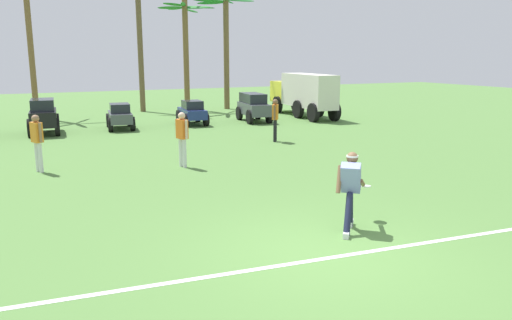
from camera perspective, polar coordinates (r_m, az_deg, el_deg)
ground_plane at (r=8.19m, az=8.07°, el=-10.51°), size 80.00×80.00×0.00m
field_line_paint at (r=8.05m, az=8.82°, el=-10.92°), size 19.84×1.91×0.01m
frisbee_thrower at (r=9.08m, az=10.75°, el=-3.07°), size 0.94×0.76×1.42m
frisbee_in_flight at (r=9.77m, az=12.31°, el=-2.91°), size 0.34×0.34×0.05m
teammate_near_sideline at (r=18.27m, az=2.21°, el=5.03°), size 0.36×0.45×1.56m
teammate_midfield at (r=14.15m, az=-8.44°, el=2.93°), size 0.29×0.49×1.56m
teammate_deep at (r=14.63m, az=-23.74°, el=2.34°), size 0.32×0.48×1.56m
parked_car_slot_c at (r=21.90m, az=-23.13°, el=4.70°), size 1.32×2.41×1.40m
parked_car_slot_d at (r=22.31m, az=-15.29°, el=4.89°), size 1.32×2.29×1.10m
parked_car_slot_e at (r=23.17m, az=-7.31°, el=5.45°), size 1.26×2.27×1.10m
parked_car_slot_f at (r=24.03m, az=-0.29°, el=6.15°), size 1.42×2.50×1.34m
box_truck at (r=26.14m, az=5.45°, el=7.68°), size 1.79×5.98×2.20m
palm_tree_far_left at (r=27.62m, az=-24.47°, el=12.94°), size 3.15×3.35×6.87m
palm_tree_left_of_centre at (r=29.04m, az=-13.16°, el=14.12°), size 3.15×3.00×7.50m
palm_tree_right_of_centre at (r=29.36m, az=-8.03°, el=13.14°), size 3.46×3.56×6.17m
palm_tree_far_right at (r=29.77m, az=-3.46°, el=13.49°), size 3.76×3.17×6.63m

